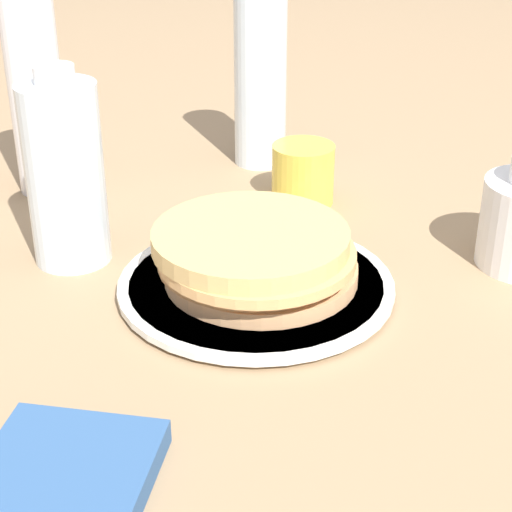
{
  "coord_description": "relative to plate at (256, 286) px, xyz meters",
  "views": [
    {
      "loc": [
        0.63,
        0.43,
        0.42
      ],
      "look_at": [
        0.02,
        0.02,
        0.04
      ],
      "focal_mm": 60.0,
      "sensor_mm": 36.0,
      "label": 1
    }
  ],
  "objects": [
    {
      "name": "water_bottle_near",
      "position": [
        0.05,
        -0.2,
        0.09
      ],
      "size": [
        0.08,
        0.08,
        0.21
      ],
      "color": "silver",
      "rests_on": "ground_plane"
    },
    {
      "name": "ground_plane",
      "position": [
        -0.02,
        -0.02,
        -0.01
      ],
      "size": [
        4.0,
        4.0,
        0.0
      ],
      "primitive_type": "plane",
      "color": "#9E7F5B"
    },
    {
      "name": "juice_glass",
      "position": [
        -0.21,
        -0.08,
        0.03
      ],
      "size": [
        0.07,
        0.07,
        0.07
      ],
      "color": "yellow",
      "rests_on": "ground_plane"
    },
    {
      "name": "pancake_stack",
      "position": [
        -0.0,
        -0.0,
        0.03
      ],
      "size": [
        0.2,
        0.2,
        0.06
      ],
      "color": "#E2A973",
      "rests_on": "plate"
    },
    {
      "name": "water_bottle_mid",
      "position": [
        -0.07,
        -0.36,
        0.11
      ],
      "size": [
        0.06,
        0.06,
        0.25
      ],
      "color": "white",
      "rests_on": "ground_plane"
    },
    {
      "name": "napkin",
      "position": [
        0.31,
        0.05,
        0.0
      ],
      "size": [
        0.18,
        0.17,
        0.02
      ],
      "color": "#33598C",
      "rests_on": "ground_plane"
    },
    {
      "name": "plate",
      "position": [
        0.0,
        0.0,
        0.0
      ],
      "size": [
        0.27,
        0.27,
        0.01
      ],
      "color": "silver",
      "rests_on": "ground_plane"
    },
    {
      "name": "water_bottle_far",
      "position": [
        -0.29,
        -0.19,
        0.11
      ],
      "size": [
        0.07,
        0.07,
        0.25
      ],
      "color": "silver",
      "rests_on": "ground_plane"
    }
  ]
}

